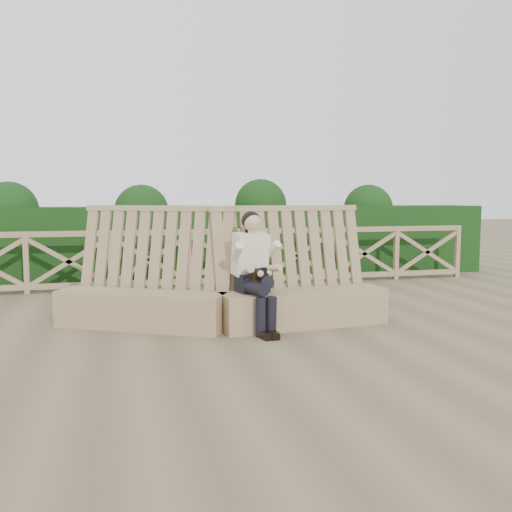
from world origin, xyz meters
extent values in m
plane|color=brown|center=(0.00, 0.00, 0.00)|extent=(60.00, 60.00, 0.00)
cube|color=#7F6648|center=(-1.76, 0.35, 0.24)|extent=(2.20, 1.51, 0.48)
cube|color=#7F6648|center=(-1.63, 0.59, 0.81)|extent=(2.18, 1.46, 1.60)
cube|color=#7F6648|center=(0.33, -0.07, 0.24)|extent=(2.27, 0.71, 0.48)
cube|color=#7F6648|center=(0.31, 0.20, 0.81)|extent=(2.27, 0.66, 1.60)
cube|color=black|center=(-0.36, -0.03, 0.60)|extent=(0.44, 0.36, 0.24)
cube|color=beige|center=(-0.37, 0.02, 0.97)|extent=(0.49, 0.39, 0.57)
sphere|color=tan|center=(-0.36, -0.03, 1.38)|extent=(0.27, 0.27, 0.23)
sphere|color=black|center=(-0.37, 0.01, 1.40)|extent=(0.30, 0.30, 0.25)
cylinder|color=black|center=(-0.41, -0.27, 0.58)|extent=(0.26, 0.52, 0.16)
cylinder|color=black|center=(-0.24, -0.22, 0.65)|extent=(0.26, 0.53, 0.18)
cylinder|color=black|center=(-0.37, -0.51, 0.24)|extent=(0.15, 0.15, 0.48)
cylinder|color=black|center=(-0.24, -0.50, 0.24)|extent=(0.15, 0.15, 0.48)
cube|color=black|center=(-0.35, -0.60, 0.04)|extent=(0.15, 0.28, 0.09)
cube|color=black|center=(-0.24, -0.60, 0.04)|extent=(0.15, 0.28, 0.09)
cube|color=black|center=(-0.30, -0.22, 0.71)|extent=(0.29, 0.20, 0.18)
cube|color=black|center=(-0.28, -0.39, 0.77)|extent=(0.09, 0.11, 0.13)
cube|color=#82664C|center=(0.00, 3.50, 1.05)|extent=(10.10, 0.07, 0.10)
cube|color=#82664C|center=(0.00, 3.50, 0.12)|extent=(10.10, 0.07, 0.10)
cube|color=black|center=(0.00, 4.70, 0.75)|extent=(12.00, 1.20, 1.50)
camera|label=1|loc=(-2.12, -7.11, 1.71)|focal=40.00mm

